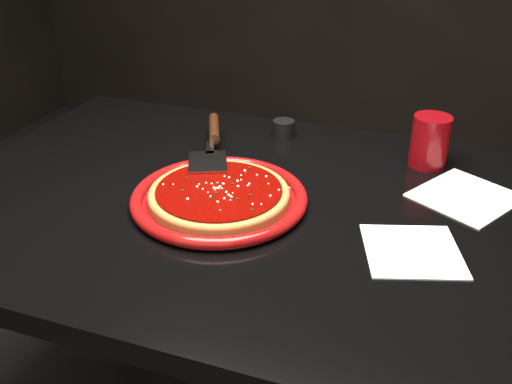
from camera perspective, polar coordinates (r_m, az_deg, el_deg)
table at (r=1.28m, az=-0.19°, el=-15.63°), size 1.20×0.80×0.75m
plate at (r=1.03m, az=-3.70°, el=-0.61°), size 0.37×0.37×0.02m
pizza_crust at (r=1.03m, az=-3.70°, el=-0.43°), size 0.30×0.30×0.01m
pizza_crust_rim at (r=1.03m, az=-3.71°, el=-0.12°), size 0.30×0.30×0.02m
pizza_sauce at (r=1.03m, az=-3.72°, el=0.10°), size 0.26×0.26×0.01m
parmesan_dusting at (r=1.02m, az=-3.73°, el=0.42°), size 0.22×0.22×0.01m
basil_flecks at (r=1.02m, az=-3.73°, el=0.37°), size 0.20×0.20×0.00m
pizza_server at (r=1.19m, az=-4.40°, el=5.02°), size 0.21×0.33×0.02m
cup at (r=1.21m, az=16.99°, el=4.88°), size 0.09×0.09×0.11m
napkin_a at (r=0.94m, az=15.36°, el=-5.69°), size 0.19×0.19×0.00m
napkin_b at (r=1.13m, az=20.23°, el=-0.42°), size 0.22×0.23×0.00m
ramekin at (r=1.31m, az=2.78°, el=6.36°), size 0.05×0.05×0.04m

